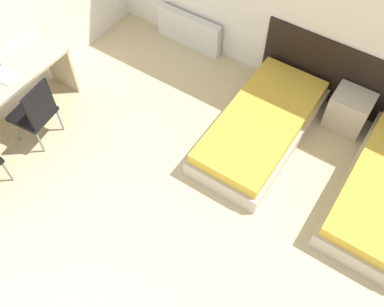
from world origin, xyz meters
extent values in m
cube|color=black|center=(1.16, 4.57, 0.47)|extent=(2.67, 0.03, 0.94)
cube|color=beige|center=(0.35, 3.54, 0.12)|extent=(0.96, 2.01, 0.24)
cube|color=gold|center=(0.35, 3.54, 0.32)|extent=(0.88, 1.93, 0.15)
cube|color=beige|center=(1.16, 4.34, 0.25)|extent=(0.48, 0.41, 0.50)
cube|color=silver|center=(-1.36, 4.49, 0.26)|extent=(1.03, 0.12, 0.51)
cube|color=#C6B28E|center=(-2.32, 2.86, 0.37)|extent=(0.50, 0.04, 0.74)
cube|color=black|center=(-1.97, 2.04, 0.41)|extent=(0.49, 0.49, 0.05)
cube|color=black|center=(-1.76, 2.06, 0.68)|extent=(0.07, 0.40, 0.50)
cylinder|color=slate|center=(-2.14, 1.82, 0.19)|extent=(0.02, 0.02, 0.38)
cylinder|color=slate|center=(-2.18, 2.21, 0.19)|extent=(0.02, 0.02, 0.38)
cylinder|color=slate|center=(-1.76, 1.86, 0.19)|extent=(0.02, 0.02, 0.38)
cylinder|color=slate|center=(-1.80, 2.25, 0.19)|extent=(0.02, 0.02, 0.38)
cylinder|color=slate|center=(-1.77, 1.35, 0.19)|extent=(0.02, 0.02, 0.38)
cube|color=silver|center=(-2.33, 2.10, 0.78)|extent=(0.34, 0.24, 0.02)
camera|label=1|loc=(1.46, 0.32, 4.32)|focal=40.00mm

